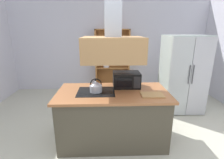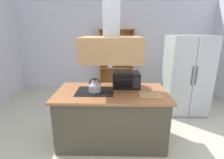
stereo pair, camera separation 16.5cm
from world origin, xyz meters
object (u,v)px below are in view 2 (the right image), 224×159
object	(u,v)px
dish_cabinet	(116,64)
cutting_board	(151,96)
microwave	(126,80)
kettle	(95,86)
refrigerator	(186,75)

from	to	relation	value
dish_cabinet	cutting_board	world-z (taller)	dish_cabinet
microwave	cutting_board	bearing A→B (deg)	-50.45
cutting_board	microwave	bearing A→B (deg)	129.55
dish_cabinet	kettle	bearing A→B (deg)	-97.82
cutting_board	refrigerator	bearing A→B (deg)	51.47
dish_cabinet	kettle	world-z (taller)	dish_cabinet
dish_cabinet	kettle	distance (m)	2.57
microwave	kettle	bearing A→B (deg)	-155.47
cutting_board	microwave	size ratio (longest dim) A/B	0.74
refrigerator	kettle	xyz separation A→B (m)	(-1.94, -1.16, 0.12)
dish_cabinet	cutting_board	bearing A→B (deg)	-79.28
dish_cabinet	kettle	size ratio (longest dim) A/B	8.49
dish_cabinet	microwave	distance (m)	2.32
kettle	cutting_board	bearing A→B (deg)	-12.21
microwave	refrigerator	bearing A→B (deg)	33.01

